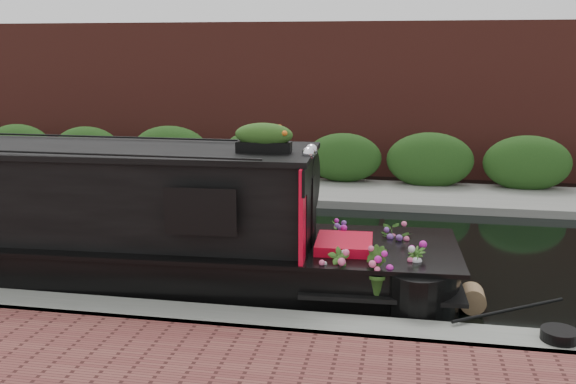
# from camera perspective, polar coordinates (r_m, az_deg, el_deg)

# --- Properties ---
(ground) EXTENTS (80.00, 80.00, 0.00)m
(ground) POSITION_cam_1_polar(r_m,az_deg,el_deg) (11.29, -8.99, -4.68)
(ground) COLOR black
(ground) RESTS_ON ground
(near_bank_coping) EXTENTS (40.00, 0.60, 0.50)m
(near_bank_coping) POSITION_cam_1_polar(r_m,az_deg,el_deg) (8.45, -16.59, -11.17)
(near_bank_coping) COLOR slate
(near_bank_coping) RESTS_ON ground
(far_bank_path) EXTENTS (40.00, 2.40, 0.34)m
(far_bank_path) POSITION_cam_1_polar(r_m,az_deg,el_deg) (15.17, -3.72, -0.03)
(far_bank_path) COLOR gray
(far_bank_path) RESTS_ON ground
(far_hedge) EXTENTS (40.00, 1.10, 2.80)m
(far_hedge) POSITION_cam_1_polar(r_m,az_deg,el_deg) (16.02, -2.92, 0.67)
(far_hedge) COLOR #204517
(far_hedge) RESTS_ON ground
(far_brick_wall) EXTENTS (40.00, 1.00, 8.00)m
(far_brick_wall) POSITION_cam_1_polar(r_m,az_deg,el_deg) (18.03, -1.37, 2.04)
(far_brick_wall) COLOR maroon
(far_brick_wall) RESTS_ON ground
(narrowboat) EXTENTS (11.11, 2.43, 2.60)m
(narrowboat) POSITION_cam_1_polar(r_m,az_deg,el_deg) (9.89, -20.47, -3.20)
(narrowboat) COLOR black
(narrowboat) RESTS_ON ground
(rope_fender) EXTENTS (0.33, 0.35, 0.33)m
(rope_fender) POSITION_cam_1_polar(r_m,az_deg,el_deg) (8.76, 16.04, -9.08)
(rope_fender) COLOR olive
(rope_fender) RESTS_ON ground
(coiled_mooring_rope) EXTENTS (0.40, 0.40, 0.12)m
(coiled_mooring_rope) POSITION_cam_1_polar(r_m,az_deg,el_deg) (7.69, 22.98, -11.62)
(coiled_mooring_rope) COLOR black
(coiled_mooring_rope) RESTS_ON near_bank_coping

